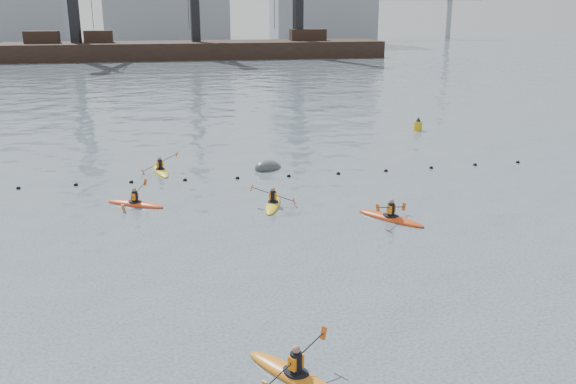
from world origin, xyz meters
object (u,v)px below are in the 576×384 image
object	(u,v)px
kayaker_0	(296,375)
mooring_buoy	(268,169)
kayaker_2	(135,203)
kayaker_3	(273,203)
kayaker_4	(391,217)
nav_buoy	(418,126)
kayaker_5	(160,170)

from	to	relation	value
kayaker_0	mooring_buoy	world-z (taller)	kayaker_0
kayaker_2	mooring_buoy	size ratio (longest dim) A/B	1.49
kayaker_3	mooring_buoy	bearing A→B (deg)	98.21
kayaker_0	kayaker_2	size ratio (longest dim) A/B	1.06
kayaker_4	mooring_buoy	bearing A→B (deg)	-105.46
kayaker_3	kayaker_4	xyz separation A→B (m)	(5.05, -3.18, 0.01)
kayaker_0	kayaker_4	bearing A→B (deg)	23.65
kayaker_4	nav_buoy	xyz separation A→B (m)	(9.63, 19.99, 0.26)
kayaker_3	kayaker_0	bearing A→B (deg)	-81.63
kayaker_4	nav_buoy	world-z (taller)	nav_buoy
kayaker_4	kayaker_5	world-z (taller)	kayaker_5
kayaker_2	kayaker_0	bearing A→B (deg)	-132.49
kayaker_4	kayaker_5	size ratio (longest dim) A/B	0.96
kayaker_5	kayaker_2	bearing A→B (deg)	-112.66
kayaker_0	kayaker_3	xyz separation A→B (m)	(1.89, 14.80, -0.01)
kayaker_4	mooring_buoy	xyz separation A→B (m)	(-4.11, 10.36, -0.11)
kayaker_5	nav_buoy	bearing A→B (deg)	12.32
kayaker_2	kayaker_4	bearing A→B (deg)	-80.27
kayaker_2	nav_buoy	world-z (taller)	kayaker_2
nav_buoy	kayaker_2	bearing A→B (deg)	-144.23
kayaker_2	kayaker_5	size ratio (longest dim) A/B	0.91
mooring_buoy	nav_buoy	distance (m)	16.78
kayaker_2	kayaker_5	xyz separation A→B (m)	(1.20, 6.32, 0.00)
nav_buoy	kayaker_5	bearing A→B (deg)	-155.73
kayaker_2	kayaker_3	size ratio (longest dim) A/B	0.92
kayaker_0	kayaker_4	world-z (taller)	kayaker_0
kayaker_5	mooring_buoy	world-z (taller)	kayaker_5
kayaker_3	nav_buoy	bearing A→B (deg)	64.49
kayaker_3	nav_buoy	size ratio (longest dim) A/B	2.76
kayaker_2	kayaker_3	bearing A→B (deg)	-70.51
kayaker_3	kayaker_4	bearing A→B (deg)	-16.58
kayaker_3	mooring_buoy	xyz separation A→B (m)	(0.94, 7.18, -0.10)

